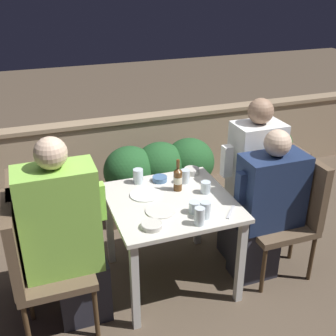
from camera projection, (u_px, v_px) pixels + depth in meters
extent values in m
plane|color=brown|center=(171.00, 279.00, 3.25)|extent=(16.00, 16.00, 0.00)
cube|color=tan|center=(120.00, 156.00, 4.44)|extent=(9.00, 0.14, 0.75)
cube|color=#9E8466|center=(118.00, 120.00, 4.27)|extent=(9.00, 0.18, 0.04)
cube|color=silver|center=(171.00, 202.00, 2.96)|extent=(0.86, 0.84, 0.03)
cube|color=silver|center=(135.00, 287.00, 2.68)|extent=(0.05, 0.05, 0.67)
cube|color=silver|center=(241.00, 262.00, 2.91)|extent=(0.05, 0.05, 0.67)
cube|color=silver|center=(110.00, 226.00, 3.31)|extent=(0.05, 0.05, 0.67)
cube|color=silver|center=(198.00, 209.00, 3.54)|extent=(0.05, 0.05, 0.67)
cube|color=brown|center=(160.00, 198.00, 4.10)|extent=(1.07, 0.36, 0.28)
ellipsoid|color=#235628|center=(130.00, 171.00, 3.86)|extent=(0.48, 0.47, 0.46)
ellipsoid|color=#235628|center=(160.00, 166.00, 3.95)|extent=(0.48, 0.47, 0.46)
ellipsoid|color=#235628|center=(189.00, 162.00, 4.04)|extent=(0.48, 0.47, 0.46)
cube|color=brown|center=(55.00, 272.00, 2.68)|extent=(0.48, 0.48, 0.05)
cube|color=brown|center=(13.00, 243.00, 2.50)|extent=(0.06, 0.48, 0.50)
cylinder|color=#47321E|center=(27.00, 330.00, 2.54)|extent=(0.03, 0.03, 0.39)
cylinder|color=#47321E|center=(96.00, 313.00, 2.67)|extent=(0.03, 0.03, 0.39)
cylinder|color=#47321E|center=(24.00, 286.00, 2.89)|extent=(0.03, 0.03, 0.39)
cylinder|color=#47321E|center=(85.00, 272.00, 3.02)|extent=(0.03, 0.03, 0.39)
cube|color=#282833|center=(84.00, 290.00, 2.82)|extent=(0.33, 0.23, 0.44)
cube|color=#8CCC4C|center=(59.00, 220.00, 2.54)|extent=(0.47, 0.26, 0.70)
cube|color=#8CCC4C|center=(99.00, 201.00, 2.58)|extent=(0.07, 0.07, 0.24)
sphere|color=beige|center=(51.00, 153.00, 2.35)|extent=(0.19, 0.19, 0.19)
cube|color=brown|center=(54.00, 245.00, 2.94)|extent=(0.48, 0.48, 0.05)
cube|color=brown|center=(16.00, 217.00, 2.76)|extent=(0.06, 0.48, 0.50)
cylinder|color=#47321E|center=(29.00, 297.00, 2.80)|extent=(0.03, 0.03, 0.39)
cylinder|color=#47321E|center=(92.00, 282.00, 2.92)|extent=(0.03, 0.03, 0.39)
cylinder|color=#47321E|center=(26.00, 260.00, 3.15)|extent=(0.03, 0.03, 0.39)
cylinder|color=#47321E|center=(82.00, 248.00, 3.28)|extent=(0.03, 0.03, 0.39)
cube|color=brown|center=(276.00, 224.00, 3.18)|extent=(0.48, 0.48, 0.05)
cube|color=brown|center=(304.00, 188.00, 3.13)|extent=(0.06, 0.48, 0.50)
cylinder|color=#47321E|center=(263.00, 270.00, 3.04)|extent=(0.03, 0.03, 0.39)
cylinder|color=#47321E|center=(311.00, 258.00, 3.17)|extent=(0.03, 0.03, 0.39)
cylinder|color=#47321E|center=(236.00, 239.00, 3.39)|extent=(0.03, 0.03, 0.39)
cylinder|color=#47321E|center=(280.00, 229.00, 3.52)|extent=(0.03, 0.03, 0.39)
cube|color=#282833|center=(253.00, 250.00, 3.22)|extent=(0.33, 0.23, 0.44)
cube|color=navy|center=(272.00, 191.00, 3.03)|extent=(0.47, 0.26, 0.55)
cube|color=navy|center=(242.00, 188.00, 2.93)|extent=(0.07, 0.07, 0.24)
sphere|color=beige|center=(278.00, 143.00, 2.87)|extent=(0.19, 0.19, 0.19)
cube|color=brown|center=(259.00, 206.00, 3.42)|extent=(0.48, 0.48, 0.05)
cube|color=brown|center=(285.00, 172.00, 3.36)|extent=(0.06, 0.48, 0.50)
cylinder|color=#47321E|center=(246.00, 249.00, 3.27)|extent=(0.03, 0.03, 0.39)
cylinder|color=#47321E|center=(292.00, 238.00, 3.40)|extent=(0.03, 0.03, 0.39)
cylinder|color=#47321E|center=(223.00, 221.00, 3.63)|extent=(0.03, 0.03, 0.39)
cylinder|color=#47321E|center=(265.00, 212.00, 3.76)|extent=(0.03, 0.03, 0.39)
cube|color=#282833|center=(238.00, 231.00, 3.45)|extent=(0.26, 0.23, 0.44)
cube|color=white|center=(255.00, 166.00, 3.24)|extent=(0.37, 0.26, 0.70)
cube|color=white|center=(227.00, 161.00, 3.12)|extent=(0.07, 0.07, 0.24)
sphere|color=#99755B|center=(261.00, 111.00, 3.04)|extent=(0.19, 0.19, 0.19)
cylinder|color=brown|center=(178.00, 181.00, 3.05)|extent=(0.06, 0.06, 0.15)
cylinder|color=beige|center=(178.00, 180.00, 3.05)|extent=(0.06, 0.06, 0.05)
cone|color=brown|center=(178.00, 170.00, 3.01)|extent=(0.06, 0.06, 0.03)
cylinder|color=brown|center=(178.00, 164.00, 2.99)|extent=(0.02, 0.02, 0.06)
cylinder|color=silver|center=(161.00, 211.00, 2.81)|extent=(0.21, 0.21, 0.01)
cylinder|color=white|center=(145.00, 195.00, 3.01)|extent=(0.22, 0.22, 0.01)
cylinder|color=beige|center=(152.00, 225.00, 2.63)|extent=(0.14, 0.14, 0.03)
torus|color=beige|center=(152.00, 224.00, 2.63)|extent=(0.14, 0.14, 0.01)
cylinder|color=beige|center=(192.00, 171.00, 3.32)|extent=(0.12, 0.12, 0.05)
torus|color=beige|center=(192.00, 169.00, 3.31)|extent=(0.12, 0.12, 0.01)
cylinder|color=#4C709E|center=(160.00, 179.00, 3.20)|extent=(0.11, 0.11, 0.04)
torus|color=#4C709E|center=(160.00, 177.00, 3.19)|extent=(0.11, 0.11, 0.01)
cylinder|color=silver|center=(194.00, 207.00, 2.78)|extent=(0.07, 0.07, 0.08)
cylinder|color=silver|center=(205.00, 210.00, 2.72)|extent=(0.07, 0.07, 0.12)
cylinder|color=silver|center=(206.00, 187.00, 3.03)|extent=(0.07, 0.07, 0.09)
cylinder|color=silver|center=(138.00, 176.00, 3.16)|extent=(0.08, 0.08, 0.11)
cylinder|color=silver|center=(199.00, 216.00, 2.65)|extent=(0.07, 0.07, 0.12)
cylinder|color=silver|center=(185.00, 176.00, 3.16)|extent=(0.07, 0.07, 0.11)
cube|color=silver|center=(231.00, 212.00, 2.80)|extent=(0.13, 0.14, 0.01)
cylinder|color=#B2A899|center=(267.00, 190.00, 4.28)|extent=(0.28, 0.28, 0.25)
cylinder|color=#47331E|center=(269.00, 169.00, 4.18)|extent=(0.03, 0.03, 0.23)
ellipsoid|color=#235628|center=(272.00, 144.00, 4.06)|extent=(0.39, 0.39, 0.35)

